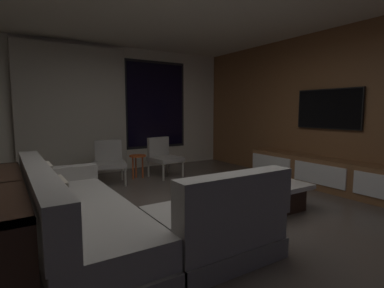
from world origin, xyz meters
TOP-DOWN VIEW (x-y plane):
  - floor at (0.00, 0.00)m, footprint 9.20×9.20m
  - back_wall_with_window at (-0.06, 3.62)m, footprint 6.60×0.30m
  - media_wall at (3.06, 0.00)m, footprint 0.12×7.80m
  - sectional_couch at (-0.93, -0.10)m, footprint 1.98×2.50m
  - coffee_table at (1.08, 0.10)m, footprint 1.16×1.16m
  - book_stack_on_coffee_table at (1.04, 0.01)m, footprint 0.28×0.21m
  - accent_chair_near_window at (0.91, 2.49)m, footprint 0.63×0.64m
  - accent_chair_by_curtain at (-0.17, 2.49)m, footprint 0.65×0.66m
  - side_stool at (0.40, 2.56)m, footprint 0.32×0.32m
  - media_console at (2.77, 0.05)m, footprint 0.46×3.10m
  - mounted_tv at (2.95, 0.25)m, footprint 0.05×1.18m

SIDE VIEW (x-z plane):
  - floor at x=0.00m, z-range 0.00..0.00m
  - coffee_table at x=1.08m, z-range 0.01..0.37m
  - media_console at x=2.77m, z-range -0.01..0.51m
  - sectional_couch at x=-0.93m, z-range -0.12..0.70m
  - side_stool at x=0.40m, z-range 0.14..0.60m
  - book_stack_on_coffee_table at x=1.04m, z-range 0.36..0.41m
  - accent_chair_near_window at x=0.91m, z-range 0.04..0.82m
  - accent_chair_by_curtain at x=-0.17m, z-range 0.04..0.82m
  - back_wall_with_window at x=-0.06m, z-range -0.01..2.69m
  - media_wall at x=3.06m, z-range 0.00..2.70m
  - mounted_tv at x=2.95m, z-range 1.01..1.69m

